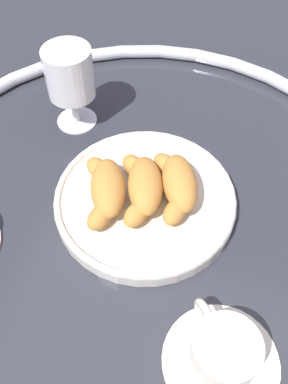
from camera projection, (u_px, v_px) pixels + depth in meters
ground_plane at (143, 210)px, 0.62m from camera, size 2.20×2.20×0.00m
table_chrome_rim at (143, 205)px, 0.61m from camera, size 0.77×0.77×0.02m
pastry_plate at (144, 199)px, 0.62m from camera, size 0.26×0.26×0.02m
croissant_large at (177, 184)px, 0.60m from camera, size 0.13×0.10×0.04m
croissant_small at (142, 186)px, 0.59m from camera, size 0.13×0.09×0.04m
croissant_extra at (106, 189)px, 0.59m from camera, size 0.13×0.09×0.04m
coffee_cup_near at (223, 354)px, 0.47m from camera, size 0.14×0.14×0.06m
juice_glass_left at (70, 77)px, 0.66m from camera, size 0.08×0.08×0.14m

